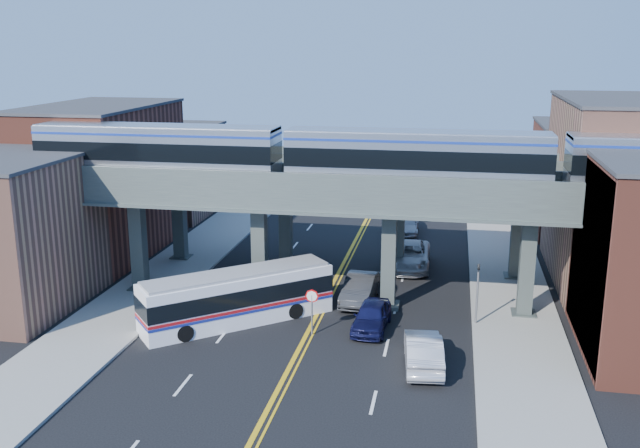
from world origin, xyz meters
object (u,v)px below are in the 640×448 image
object	(u,v)px
car_lane_a	(372,316)
traffic_signal	(478,287)
transit_bus	(237,298)
car_lane_c	(409,255)
stop_sign	(312,305)
car_lane_b	(360,289)
transit_train	(417,157)
car_lane_d	(404,224)
car_parked_curb	(423,351)

from	to	relation	value
car_lane_a	traffic_signal	bearing A→B (deg)	18.99
transit_bus	car_lane_c	bearing A→B (deg)	13.33
stop_sign	car_lane_c	world-z (taller)	stop_sign
car_lane_b	car_lane_a	bearing A→B (deg)	-70.82
transit_train	car_lane_b	world-z (taller)	transit_train
transit_train	transit_bus	size ratio (longest dim) A/B	4.59
transit_train	traffic_signal	world-z (taller)	transit_train
car_lane_c	transit_train	bearing A→B (deg)	-86.08
transit_bus	car_lane_d	world-z (taller)	transit_bus
stop_sign	car_parked_curb	distance (m)	6.89
car_lane_c	car_lane_d	bearing A→B (deg)	94.72
transit_bus	car_lane_d	size ratio (longest dim) A/B	1.73
car_lane_a	car_lane_b	size ratio (longest dim) A/B	0.89
transit_bus	car_lane_a	xyz separation A→B (m)	(7.67, 0.38, -0.70)
car_lane_b	car_parked_curb	bearing A→B (deg)	-59.94
traffic_signal	car_parked_curb	bearing A→B (deg)	-114.72
traffic_signal	car_lane_a	xyz separation A→B (m)	(-5.77, -1.63, -1.52)
traffic_signal	car_lane_c	world-z (taller)	traffic_signal
transit_train	car_lane_d	distance (m)	19.29
transit_bus	car_parked_curb	bearing A→B (deg)	-60.01
stop_sign	car_lane_a	size ratio (longest dim) A/B	0.58
stop_sign	transit_bus	bearing A→B (deg)	167.65
transit_train	car_lane_b	bearing A→B (deg)	169.28
car_lane_a	car_parked_curb	size ratio (longest dim) A/B	0.90
car_lane_c	car_lane_b	bearing A→B (deg)	-109.63
transit_train	stop_sign	world-z (taller)	transit_train
car_parked_curb	car_lane_c	bearing A→B (deg)	-89.56
stop_sign	car_lane_a	bearing A→B (deg)	23.69
car_lane_a	car_lane_d	xyz separation A→B (m)	(0.31, 20.91, 0.07)
transit_train	traffic_signal	xyz separation A→B (m)	(3.74, -2.00, -6.94)
transit_bus	stop_sign	bearing A→B (deg)	-52.59
transit_train	stop_sign	xyz separation A→B (m)	(-5.16, -5.00, -7.48)
stop_sign	traffic_signal	distance (m)	9.41
stop_sign	car_lane_d	distance (m)	22.56
transit_train	car_lane_a	world-z (taller)	transit_train
transit_bus	car_lane_c	world-z (taller)	transit_bus
traffic_signal	car_lane_a	world-z (taller)	traffic_signal
transit_bus	car_lane_d	distance (m)	22.74
car_lane_d	car_parked_curb	xyz separation A→B (m)	(2.76, -25.14, -0.01)
traffic_signal	transit_bus	bearing A→B (deg)	-171.52
stop_sign	traffic_signal	bearing A→B (deg)	18.63
transit_bus	traffic_signal	bearing A→B (deg)	-31.76
car_lane_a	car_lane_b	bearing A→B (deg)	109.13
traffic_signal	car_parked_curb	size ratio (longest dim) A/B	0.81
traffic_signal	car_lane_a	bearing A→B (deg)	-164.26
transit_bus	car_lane_b	bearing A→B (deg)	-4.72
transit_bus	car_lane_b	xyz separation A→B (m)	(6.47, 4.62, -0.64)
transit_train	traffic_signal	bearing A→B (deg)	-28.12
car_lane_b	car_parked_curb	xyz separation A→B (m)	(4.28, -8.48, -0.01)
transit_train	stop_sign	bearing A→B (deg)	-135.89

